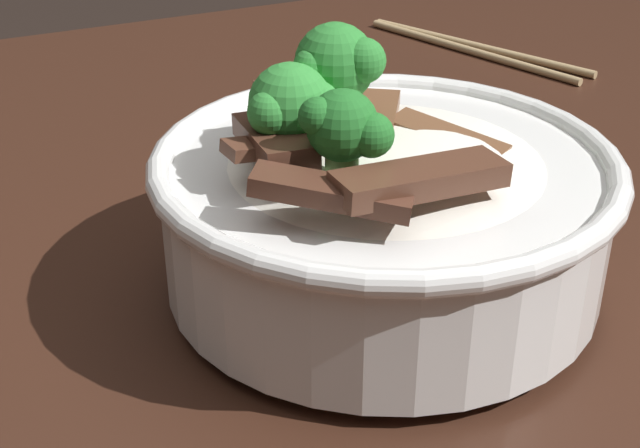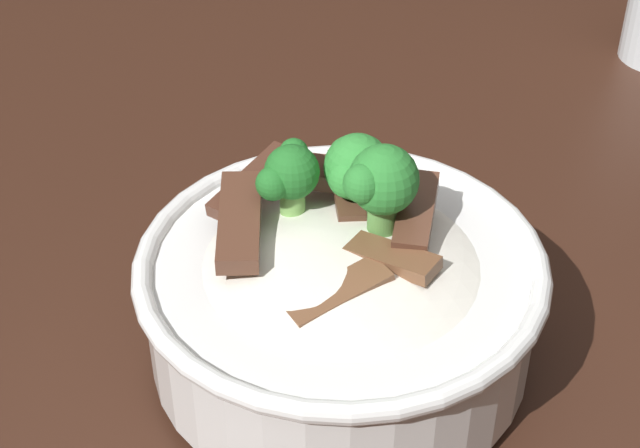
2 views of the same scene
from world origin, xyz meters
The scene contains 2 objects.
rice_bowl centered at (-0.01, 0.00, 0.86)m, with size 0.23×0.23×0.14m.
chopsticks_pair centered at (-0.28, -0.30, 0.81)m, with size 0.10×0.23×0.01m.
Camera 1 is at (0.20, 0.35, 1.07)m, focal length 50.44 mm.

